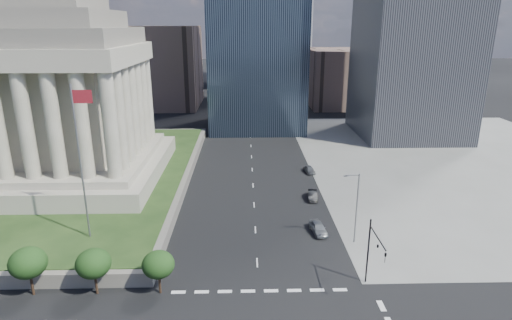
{
  "coord_description": "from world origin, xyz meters",
  "views": [
    {
      "loc": [
        -1.36,
        -27.27,
        28.66
      ],
      "look_at": [
        -0.24,
        16.33,
        14.75
      ],
      "focal_mm": 30.0,
      "sensor_mm": 36.0,
      "label": 1
    }
  ],
  "objects_px": {
    "flagpole": "(81,155)",
    "parked_sedan_near": "(318,228)",
    "parked_sedan_mid": "(313,195)",
    "war_memorial": "(54,68)",
    "parked_sedan_far": "(309,170)",
    "street_lamp_north": "(356,204)",
    "traffic_signal_ne": "(374,250)"
  },
  "relations": [
    {
      "from": "flagpole",
      "to": "parked_sedan_near",
      "type": "distance_m",
      "value": 33.43
    },
    {
      "from": "parked_sedan_near",
      "to": "parked_sedan_mid",
      "type": "distance_m",
      "value": 12.35
    },
    {
      "from": "war_memorial",
      "to": "parked_sedan_far",
      "type": "distance_m",
      "value": 50.33
    },
    {
      "from": "street_lamp_north",
      "to": "parked_sedan_mid",
      "type": "distance_m",
      "value": 16.31
    },
    {
      "from": "traffic_signal_ne",
      "to": "parked_sedan_far",
      "type": "relative_size",
      "value": 2.0
    },
    {
      "from": "parked_sedan_near",
      "to": "traffic_signal_ne",
      "type": "bearing_deg",
      "value": -84.16
    },
    {
      "from": "parked_sedan_mid",
      "to": "parked_sedan_far",
      "type": "bearing_deg",
      "value": 90.37
    },
    {
      "from": "traffic_signal_ne",
      "to": "parked_sedan_mid",
      "type": "xyz_separation_m",
      "value": [
        -2.44,
        26.5,
        -4.54
      ]
    },
    {
      "from": "street_lamp_north",
      "to": "parked_sedan_mid",
      "type": "relative_size",
      "value": 2.32
    },
    {
      "from": "war_memorial",
      "to": "flagpole",
      "type": "bearing_deg",
      "value": -63.11
    },
    {
      "from": "flagpole",
      "to": "war_memorial",
      "type": "bearing_deg",
      "value": 116.89
    },
    {
      "from": "parked_sedan_mid",
      "to": "parked_sedan_far",
      "type": "distance_m",
      "value": 13.68
    },
    {
      "from": "war_memorial",
      "to": "street_lamp_north",
      "type": "bearing_deg",
      "value": -25.92
    },
    {
      "from": "war_memorial",
      "to": "parked_sedan_far",
      "type": "height_order",
      "value": "war_memorial"
    },
    {
      "from": "war_memorial",
      "to": "parked_sedan_near",
      "type": "height_order",
      "value": "war_memorial"
    },
    {
      "from": "parked_sedan_near",
      "to": "parked_sedan_mid",
      "type": "bearing_deg",
      "value": 77.04
    },
    {
      "from": "war_memorial",
      "to": "traffic_signal_ne",
      "type": "relative_size",
      "value": 4.88
    },
    {
      "from": "flagpole",
      "to": "parked_sedan_far",
      "type": "xyz_separation_m",
      "value": [
        33.33,
        29.8,
        -12.43
      ]
    },
    {
      "from": "parked_sedan_far",
      "to": "flagpole",
      "type": "bearing_deg",
      "value": -147.91
    },
    {
      "from": "war_memorial",
      "to": "parked_sedan_mid",
      "type": "relative_size",
      "value": 9.06
    },
    {
      "from": "parked_sedan_near",
      "to": "parked_sedan_far",
      "type": "distance_m",
      "value": 26.03
    },
    {
      "from": "war_memorial",
      "to": "traffic_signal_ne",
      "type": "height_order",
      "value": "war_memorial"
    },
    {
      "from": "street_lamp_north",
      "to": "parked_sedan_near",
      "type": "height_order",
      "value": "street_lamp_north"
    },
    {
      "from": "war_memorial",
      "to": "street_lamp_north",
      "type": "relative_size",
      "value": 3.9
    },
    {
      "from": "street_lamp_north",
      "to": "war_memorial",
      "type": "bearing_deg",
      "value": 154.08
    },
    {
      "from": "traffic_signal_ne",
      "to": "parked_sedan_near",
      "type": "relative_size",
      "value": 1.73
    },
    {
      "from": "flagpole",
      "to": "parked_sedan_far",
      "type": "relative_size",
      "value": 5.0
    },
    {
      "from": "street_lamp_north",
      "to": "parked_sedan_near",
      "type": "xyz_separation_m",
      "value": [
        -4.33,
        2.89,
        -4.87
      ]
    },
    {
      "from": "street_lamp_north",
      "to": "parked_sedan_near",
      "type": "bearing_deg",
      "value": 146.28
    },
    {
      "from": "traffic_signal_ne",
      "to": "parked_sedan_mid",
      "type": "relative_size",
      "value": 1.86
    },
    {
      "from": "flagpole",
      "to": "street_lamp_north",
      "type": "height_order",
      "value": "flagpole"
    },
    {
      "from": "war_memorial",
      "to": "parked_sedan_near",
      "type": "relative_size",
      "value": 8.43
    }
  ]
}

